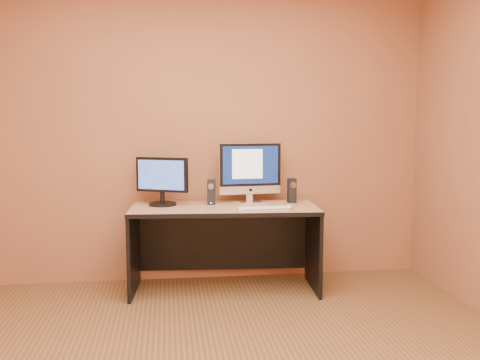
# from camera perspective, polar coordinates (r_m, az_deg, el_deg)

# --- Properties ---
(walls) EXTENTS (4.00, 4.00, 2.60)m
(walls) POSITION_cam_1_polar(r_m,az_deg,el_deg) (2.66, -2.18, 4.07)
(walls) COLOR #92593B
(walls) RESTS_ON ground
(desk) EXTENTS (1.55, 0.77, 0.70)m
(desk) POSITION_cam_1_polar(r_m,az_deg,el_deg) (4.43, -1.67, -7.31)
(desk) COLOR tan
(desk) RESTS_ON ground
(imac) EXTENTS (0.55, 0.24, 0.52)m
(imac) POSITION_cam_1_polar(r_m,az_deg,el_deg) (4.53, 1.16, 0.84)
(imac) COLOR silver
(imac) RESTS_ON desk
(second_monitor) EXTENTS (0.51, 0.39, 0.40)m
(second_monitor) POSITION_cam_1_polar(r_m,az_deg,el_deg) (4.44, -8.31, -0.16)
(second_monitor) COLOR black
(second_monitor) RESTS_ON desk
(speaker_left) EXTENTS (0.07, 0.08, 0.21)m
(speaker_left) POSITION_cam_1_polar(r_m,az_deg,el_deg) (4.46, -3.08, -1.29)
(speaker_left) COLOR black
(speaker_left) RESTS_ON desk
(speaker_right) EXTENTS (0.07, 0.07, 0.21)m
(speaker_right) POSITION_cam_1_polar(r_m,az_deg,el_deg) (4.56, 5.55, -1.13)
(speaker_right) COLOR black
(speaker_right) RESTS_ON desk
(keyboard) EXTENTS (0.41, 0.12, 0.02)m
(keyboard) POSITION_cam_1_polar(r_m,az_deg,el_deg) (4.24, 2.38, -3.01)
(keyboard) COLOR silver
(keyboard) RESTS_ON desk
(mouse) EXTENTS (0.08, 0.11, 0.03)m
(mouse) POSITION_cam_1_polar(r_m,az_deg,el_deg) (4.27, 5.26, -2.84)
(mouse) COLOR white
(mouse) RESTS_ON desk
(cable_a) EXTENTS (0.02, 0.21, 0.01)m
(cable_a) POSITION_cam_1_polar(r_m,az_deg,el_deg) (4.68, 1.26, -2.14)
(cable_a) COLOR black
(cable_a) RESTS_ON desk
(cable_b) EXTENTS (0.12, 0.13, 0.01)m
(cable_b) POSITION_cam_1_polar(r_m,az_deg,el_deg) (4.65, 0.56, -2.18)
(cable_b) COLOR black
(cable_b) RESTS_ON desk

